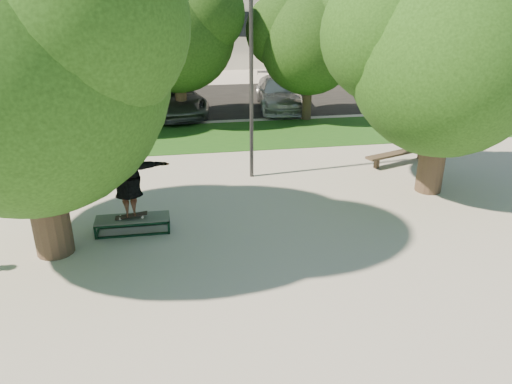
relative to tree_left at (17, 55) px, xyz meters
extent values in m
plane|color=#9A978E|center=(4.29, -1.09, -4.42)|extent=(120.00, 120.00, 0.00)
cube|color=#194914|center=(5.29, 8.41, -4.41)|extent=(30.00, 4.00, 0.02)
cube|color=black|center=(4.29, 14.91, -4.42)|extent=(40.00, 8.00, 0.01)
cylinder|color=#38281E|center=(0.09, -0.09, -2.82)|extent=(0.84, 0.84, 3.20)
sphere|color=#1B3A0F|center=(0.09, -0.09, -0.35)|extent=(5.80, 5.80, 5.80)
sphere|color=#1B3A0F|center=(1.40, -0.67, 0.66)|extent=(4.06, 4.06, 4.06)
cylinder|color=#38281E|center=(10.29, 1.91, -2.92)|extent=(0.76, 0.76, 3.00)
sphere|color=#1B3A0F|center=(10.29, 1.91, -0.64)|extent=(5.20, 5.20, 5.20)
sphere|color=#1B3A0F|center=(8.99, 2.69, 0.01)|extent=(3.90, 3.90, 3.90)
sphere|color=#1B3A0F|center=(11.46, 1.39, 0.27)|extent=(3.64, 3.64, 3.64)
cylinder|color=#38281E|center=(-2.21, 9.91, -3.02)|extent=(0.44, 0.44, 2.80)
sphere|color=black|center=(-2.21, 9.91, -0.96)|extent=(4.40, 4.40, 4.40)
sphere|color=black|center=(-3.31, 10.57, -0.41)|extent=(3.30, 3.30, 3.30)
sphere|color=black|center=(-1.22, 9.47, -0.19)|extent=(3.08, 3.08, 3.08)
cylinder|color=#38281E|center=(3.29, 10.91, -2.92)|extent=(0.50, 0.50, 3.00)
sphere|color=black|center=(3.29, 10.91, -0.70)|extent=(4.80, 4.80, 4.80)
sphere|color=black|center=(2.09, 11.63, -0.10)|extent=(3.60, 3.60, 3.60)
sphere|color=black|center=(4.37, 10.43, 0.14)|extent=(3.36, 3.36, 3.36)
cylinder|color=#38281E|center=(8.79, 10.41, -3.12)|extent=(0.40, 0.40, 2.60)
sphere|color=black|center=(8.79, 10.41, -1.19)|extent=(4.20, 4.20, 4.20)
sphere|color=black|center=(7.74, 11.04, -0.67)|extent=(3.15, 3.15, 3.15)
sphere|color=black|center=(9.74, 9.99, -0.46)|extent=(2.94, 2.94, 2.94)
cylinder|color=#2D2D30|center=(5.29, 3.91, -1.42)|extent=(0.12, 0.12, 6.00)
cube|color=black|center=(2.29, 23.85, -1.42)|extent=(27.60, 0.12, 1.60)
cube|color=beige|center=(22.29, 20.91, -0.42)|extent=(15.00, 10.00, 8.00)
cube|color=#475147|center=(1.79, 0.66, -4.06)|extent=(1.80, 0.60, 0.03)
cylinder|color=white|center=(1.51, 0.58, -4.02)|extent=(0.06, 0.03, 0.06)
cylinder|color=white|center=(1.51, 0.74, -4.02)|extent=(0.06, 0.03, 0.06)
cylinder|color=white|center=(2.05, 0.58, -4.02)|extent=(0.06, 0.03, 0.06)
cylinder|color=white|center=(2.05, 0.74, -4.02)|extent=(0.06, 0.03, 0.06)
cube|color=black|center=(1.78, 0.66, -3.98)|extent=(0.78, 0.20, 0.10)
imported|color=brown|center=(1.78, 0.66, -3.14)|extent=(2.07, 0.72, 1.65)
cube|color=#433628|center=(9.50, 3.96, -4.24)|extent=(0.17, 0.17, 0.36)
cube|color=#433628|center=(11.38, 4.62, -4.24)|extent=(0.17, 0.17, 0.36)
cube|color=#433628|center=(10.44, 4.29, -4.04)|extent=(2.68, 1.25, 0.07)
imported|color=#A3A2A7|center=(-0.86, 13.07, -3.66)|extent=(2.58, 4.74, 1.53)
imported|color=black|center=(-0.24, 12.41, -3.62)|extent=(2.59, 5.10, 1.60)
imported|color=#5C5C61|center=(2.93, 12.41, -3.68)|extent=(3.38, 5.70, 1.49)
imported|color=silver|center=(8.02, 12.76, -3.70)|extent=(2.41, 5.11, 1.44)
camera|label=1|loc=(3.01, -10.76, 1.40)|focal=35.00mm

